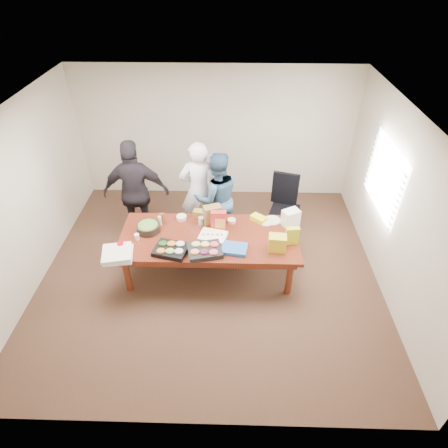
{
  "coord_description": "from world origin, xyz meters",
  "views": [
    {
      "loc": [
        0.36,
        -4.5,
        4.44
      ],
      "look_at": [
        0.23,
        0.1,
        0.92
      ],
      "focal_mm": 29.84,
      "sensor_mm": 36.0,
      "label": 1
    }
  ],
  "objects_px": {
    "conference_table": "(210,254)",
    "person_center": "(199,190)",
    "sheet_cake": "(213,237)",
    "person_right": "(217,198)",
    "office_chair": "(285,209)",
    "salad_bowl": "(148,228)"
  },
  "relations": [
    {
      "from": "person_center",
      "to": "sheet_cake",
      "type": "xyz_separation_m",
      "value": [
        0.3,
        -1.12,
        -0.14
      ]
    },
    {
      "from": "conference_table",
      "to": "person_center",
      "type": "height_order",
      "value": "person_center"
    },
    {
      "from": "sheet_cake",
      "to": "person_center",
      "type": "bearing_deg",
      "value": 119.52
    },
    {
      "from": "salad_bowl",
      "to": "person_right",
      "type": "bearing_deg",
      "value": 38.02
    },
    {
      "from": "person_right",
      "to": "salad_bowl",
      "type": "xyz_separation_m",
      "value": [
        -1.06,
        -0.83,
        -0.04
      ]
    },
    {
      "from": "conference_table",
      "to": "sheet_cake",
      "type": "bearing_deg",
      "value": -36.4
    },
    {
      "from": "office_chair",
      "to": "salad_bowl",
      "type": "relative_size",
      "value": 3.04
    },
    {
      "from": "office_chair",
      "to": "person_right",
      "type": "xyz_separation_m",
      "value": [
        -1.22,
        -0.09,
        0.29
      ]
    },
    {
      "from": "sheet_cake",
      "to": "salad_bowl",
      "type": "relative_size",
      "value": 1.1
    },
    {
      "from": "person_center",
      "to": "person_right",
      "type": "distance_m",
      "value": 0.36
    },
    {
      "from": "sheet_cake",
      "to": "person_right",
      "type": "bearing_deg",
      "value": 103.1
    },
    {
      "from": "conference_table",
      "to": "sheet_cake",
      "type": "height_order",
      "value": "sheet_cake"
    },
    {
      "from": "sheet_cake",
      "to": "salad_bowl",
      "type": "xyz_separation_m",
      "value": [
        -1.04,
        0.17,
        0.02
      ]
    },
    {
      "from": "office_chair",
      "to": "person_center",
      "type": "height_order",
      "value": "person_center"
    },
    {
      "from": "conference_table",
      "to": "person_right",
      "type": "height_order",
      "value": "person_right"
    },
    {
      "from": "salad_bowl",
      "to": "person_center",
      "type": "bearing_deg",
      "value": 52.46
    },
    {
      "from": "office_chair",
      "to": "sheet_cake",
      "type": "bearing_deg",
      "value": -122.72
    },
    {
      "from": "conference_table",
      "to": "person_right",
      "type": "bearing_deg",
      "value": 84.76
    },
    {
      "from": "conference_table",
      "to": "office_chair",
      "type": "bearing_deg",
      "value": 38.41
    },
    {
      "from": "office_chair",
      "to": "salad_bowl",
      "type": "distance_m",
      "value": 2.47
    },
    {
      "from": "person_center",
      "to": "sheet_cake",
      "type": "relative_size",
      "value": 4.53
    },
    {
      "from": "office_chair",
      "to": "person_center",
      "type": "distance_m",
      "value": 1.59
    }
  ]
}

